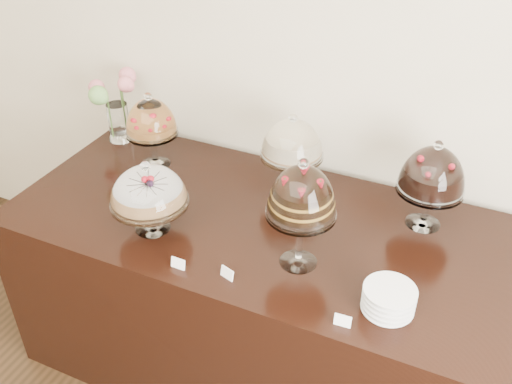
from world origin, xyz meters
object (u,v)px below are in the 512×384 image
at_px(cake_stand_cheesecake, 292,142).
at_px(cake_stand_fruit_tart, 151,120).
at_px(flower_vase, 115,103).
at_px(cake_stand_choco_layer, 302,196).
at_px(plate_stack, 389,299).
at_px(cake_stand_dark_choco, 433,174).
at_px(display_counter, 260,296).
at_px(cake_stand_sugar_sponge, 148,189).

height_order(cake_stand_cheesecake, cake_stand_fruit_tart, cake_stand_cheesecake).
bearing_deg(flower_vase, cake_stand_choco_layer, -23.29).
height_order(cake_stand_choco_layer, plate_stack, cake_stand_choco_layer).
xyz_separation_m(cake_stand_dark_choco, cake_stand_fruit_tart, (-1.31, -0.06, -0.01)).
xyz_separation_m(cake_stand_fruit_tart, plate_stack, (1.29, -0.50, -0.19)).
bearing_deg(cake_stand_fruit_tart, display_counter, -17.51).
xyz_separation_m(cake_stand_choco_layer, flower_vase, (-1.22, 0.53, -0.10)).
distance_m(cake_stand_sugar_sponge, cake_stand_cheesecake, 0.66).
bearing_deg(cake_stand_dark_choco, plate_stack, -91.69).
relative_size(flower_vase, plate_stack, 2.04).
height_order(cake_stand_sugar_sponge, cake_stand_cheesecake, cake_stand_cheesecake).
height_order(display_counter, cake_stand_fruit_tart, cake_stand_fruit_tart).
height_order(cake_stand_sugar_sponge, cake_stand_dark_choco, cake_stand_dark_choco).
bearing_deg(cake_stand_sugar_sponge, cake_stand_cheesecake, 50.31).
bearing_deg(display_counter, cake_stand_dark_choco, 23.04).
height_order(cake_stand_sugar_sponge, cake_stand_choco_layer, cake_stand_choco_layer).
height_order(display_counter, cake_stand_sugar_sponge, cake_stand_sugar_sponge).
relative_size(cake_stand_fruit_tart, flower_vase, 1.03).
height_order(cake_stand_sugar_sponge, flower_vase, flower_vase).
xyz_separation_m(cake_stand_sugar_sponge, cake_stand_dark_choco, (1.03, 0.51, 0.05)).
distance_m(cake_stand_choco_layer, plate_stack, 0.47).
distance_m(cake_stand_sugar_sponge, cake_stand_fruit_tart, 0.53).
height_order(display_counter, cake_stand_cheesecake, cake_stand_cheesecake).
height_order(cake_stand_choco_layer, flower_vase, cake_stand_choco_layer).
bearing_deg(flower_vase, cake_stand_dark_choco, -2.58).
bearing_deg(plate_stack, cake_stand_fruit_tart, 158.84).
xyz_separation_m(cake_stand_sugar_sponge, cake_stand_fruit_tart, (-0.28, 0.45, 0.04)).
relative_size(display_counter, cake_stand_choco_layer, 4.67).
distance_m(cake_stand_sugar_sponge, cake_stand_choco_layer, 0.65).
height_order(cake_stand_choco_layer, cake_stand_dark_choco, cake_stand_choco_layer).
xyz_separation_m(cake_stand_fruit_tart, flower_vase, (-0.31, 0.13, -0.03)).
bearing_deg(flower_vase, cake_stand_fruit_tart, -23.15).
distance_m(cake_stand_sugar_sponge, plate_stack, 1.03).
bearing_deg(cake_stand_cheesecake, cake_stand_dark_choco, -0.03).
xyz_separation_m(display_counter, cake_stand_fruit_tart, (-0.67, 0.21, 0.69)).
distance_m(cake_stand_dark_choco, plate_stack, 0.60).
height_order(cake_stand_choco_layer, cake_stand_cheesecake, cake_stand_choco_layer).
distance_m(cake_stand_choco_layer, flower_vase, 1.34).
bearing_deg(plate_stack, cake_stand_sugar_sponge, 177.10).
relative_size(display_counter, cake_stand_dark_choco, 5.45).
xyz_separation_m(cake_stand_sugar_sponge, flower_vase, (-0.59, 0.58, 0.01)).
bearing_deg(cake_stand_fruit_tart, cake_stand_dark_choco, 2.61).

